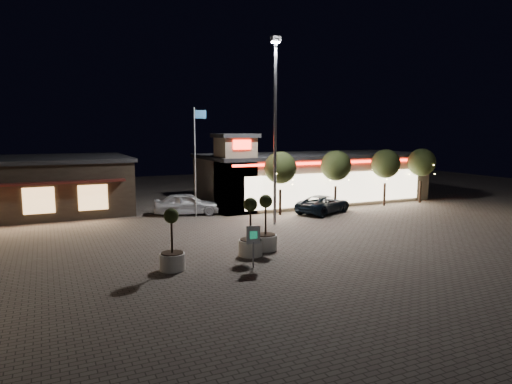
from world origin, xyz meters
name	(u,v)px	position (x,y,z in m)	size (l,w,h in m)	color
ground	(312,257)	(0.00, 0.00, 0.00)	(90.00, 90.00, 0.00)	#665C52
retail_building	(309,177)	(9.51, 15.82, 2.21)	(20.40, 8.40, 6.10)	tan
restaurant_building	(17,186)	(-14.00, 19.97, 2.16)	(16.40, 11.00, 4.30)	#382D23
floodlight_pole	(275,120)	(2.00, 8.00, 7.02)	(0.60, 0.40, 12.38)	gray
flagpole	(196,152)	(-1.90, 13.00, 4.74)	(0.95, 0.10, 8.00)	white
string_tree_a	(280,168)	(4.00, 11.00, 3.56)	(2.42, 2.42, 4.79)	#332319
string_tree_b	(336,166)	(9.00, 11.00, 3.56)	(2.42, 2.42, 4.79)	#332319
string_tree_c	(386,164)	(14.00, 11.00, 3.56)	(2.42, 2.42, 4.79)	#332319
string_tree_d	(422,162)	(18.00, 11.00, 3.56)	(2.42, 2.42, 4.79)	#332319
pickup_truck	(324,204)	(7.38, 10.21, 0.70)	(2.32, 5.02, 1.40)	black
white_sedan	(187,204)	(-2.39, 14.00, 0.84)	(1.98, 4.91, 1.67)	silver
planter_left	(172,251)	(-6.95, 0.80, 0.88)	(1.16, 1.16, 2.85)	silver
planter_mid	(251,238)	(-2.71, 1.53, 0.92)	(1.22, 1.22, 2.99)	silver
planter_right	(266,233)	(-1.53, 2.20, 0.92)	(1.22, 1.22, 2.99)	silver
valet_sign	(253,238)	(-3.43, -0.39, 1.38)	(0.65, 0.20, 1.97)	gray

